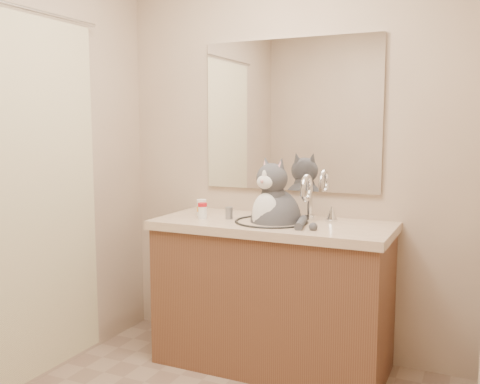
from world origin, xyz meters
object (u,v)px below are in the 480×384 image
pill_bottle_redcap (203,211)px  grey_canister (229,213)px  cat (275,217)px  pill_bottle_orange (202,208)px

pill_bottle_redcap → grey_canister: 0.16m
cat → grey_canister: bearing=-160.9°
pill_bottle_orange → grey_canister: bearing=-11.9°
pill_bottle_orange → grey_canister: pill_bottle_orange is taller
pill_bottle_redcap → pill_bottle_orange: size_ratio=0.95×
cat → pill_bottle_redcap: size_ratio=6.22×
cat → pill_bottle_orange: bearing=-168.7°
pill_bottle_redcap → pill_bottle_orange: bearing=121.7°
cat → pill_bottle_orange: 0.48m
cat → grey_canister: cat is taller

